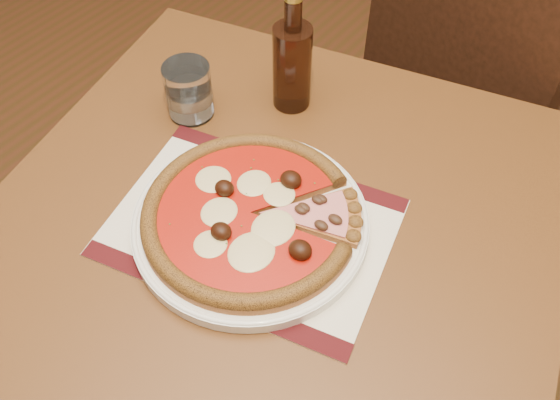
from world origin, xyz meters
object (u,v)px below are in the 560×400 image
object	(u,v)px
water_glass	(189,91)
plate	(251,223)
chair_far	(477,85)
table	(272,261)
bottle	(292,63)
pizza	(250,214)

from	to	relation	value
water_glass	plate	bearing A→B (deg)	-29.47
chair_far	plate	size ratio (longest dim) A/B	2.96
table	plate	distance (m)	0.12
table	bottle	distance (m)	0.31
table	pizza	xyz separation A→B (m)	(-0.02, -0.02, 0.13)
plate	bottle	world-z (taller)	bottle
table	chair_far	xyz separation A→B (m)	(0.05, 0.69, -0.10)
table	chair_far	size ratio (longest dim) A/B	0.99
table	bottle	world-z (taller)	bottle
pizza	plate	bearing A→B (deg)	35.52
plate	pizza	bearing A→B (deg)	-144.48
chair_far	bottle	xyz separation A→B (m)	(-0.17, -0.47, 0.28)
water_glass	bottle	distance (m)	0.17
chair_far	pizza	world-z (taller)	chair_far
bottle	pizza	bearing A→B (deg)	-66.39
water_glass	table	bearing A→B (deg)	-22.95
table	plate	world-z (taller)	plate
plate	chair_far	bearing A→B (deg)	84.78
pizza	water_glass	size ratio (longest dim) A/B	3.26
chair_far	bottle	distance (m)	0.58
plate	bottle	xyz separation A→B (m)	(-0.11, 0.24, 0.07)
plate	water_glass	size ratio (longest dim) A/B	3.58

